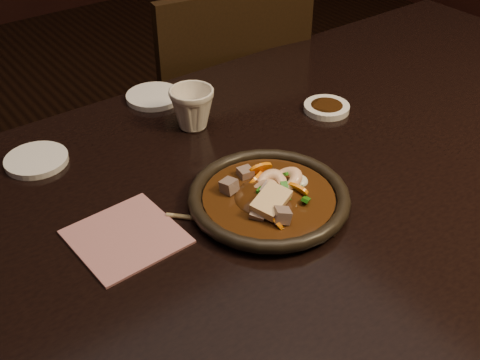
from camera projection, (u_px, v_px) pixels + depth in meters
table at (331, 194)px, 1.12m from camera, size 1.60×0.90×0.75m
chair at (217, 123)px, 1.69m from camera, size 0.48×0.48×0.90m
plate at (269, 198)px, 0.96m from camera, size 0.26×0.26×0.03m
stirfry at (271, 195)px, 0.96m from camera, size 0.14×0.16×0.05m
soy_dish at (327, 108)px, 1.21m from camera, size 0.09×0.09×0.01m
saucer_left at (36, 160)px, 1.06m from camera, size 0.11×0.11×0.01m
saucer_right at (154, 97)px, 1.25m from camera, size 0.12×0.12×0.01m
tea_cup at (192, 107)px, 1.14m from camera, size 0.09×0.09×0.09m
chopsticks at (249, 224)px, 0.92m from camera, size 0.19×0.20×0.01m
napkin at (126, 237)px, 0.90m from camera, size 0.16×0.16×0.00m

